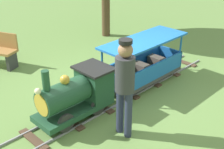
# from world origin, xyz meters

# --- Properties ---
(ground_plane) EXTENTS (60.00, 60.00, 0.00)m
(ground_plane) POSITION_xyz_m (0.00, 0.00, 0.00)
(ground_plane) COLOR #608442
(track) EXTENTS (0.69, 5.70, 0.04)m
(track) POSITION_xyz_m (0.00, 0.23, 0.02)
(track) COLOR gray
(track) RESTS_ON ground_plane
(locomotive) EXTENTS (0.65, 1.45, 1.07)m
(locomotive) POSITION_xyz_m (0.00, 1.10, 0.49)
(locomotive) COLOR #1E472D
(locomotive) RESTS_ON ground_plane
(passenger_car) EXTENTS (0.75, 2.00, 0.97)m
(passenger_car) POSITION_xyz_m (0.00, -0.67, 0.42)
(passenger_car) COLOR #3F3F3F
(passenger_car) RESTS_ON ground_plane
(conductor_person) EXTENTS (0.30, 0.30, 1.62)m
(conductor_person) POSITION_xyz_m (-0.88, 0.87, 0.96)
(conductor_person) COLOR #282D47
(conductor_person) RESTS_ON ground_plane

